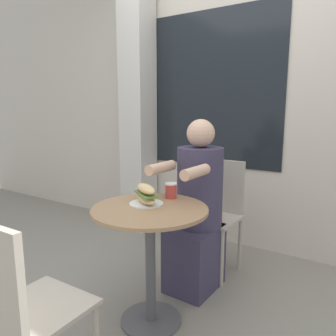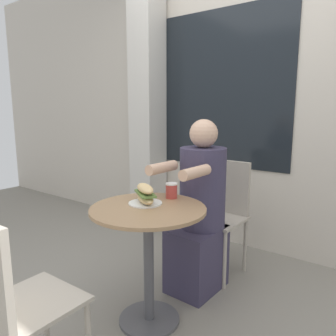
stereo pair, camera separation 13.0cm
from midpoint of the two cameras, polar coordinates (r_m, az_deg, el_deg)
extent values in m
plane|color=gray|center=(2.20, -4.85, -25.04)|extent=(8.00, 8.00, 0.00)
cube|color=beige|center=(3.05, 11.85, 12.55)|extent=(8.00, 0.08, 2.80)
cube|color=black|center=(3.15, 5.50, 13.35)|extent=(1.45, 0.01, 1.41)
cube|color=beige|center=(3.41, -6.35, 9.08)|extent=(0.28, 0.28, 2.40)
cylinder|color=#997551|center=(1.88, -5.18, -7.20)|extent=(0.67, 0.67, 0.02)
cylinder|color=#515156|center=(2.01, -5.01, -16.72)|extent=(0.06, 0.06, 0.68)
cylinder|color=#515156|center=(2.19, -4.85, -24.85)|extent=(0.37, 0.37, 0.02)
cube|color=#ADA393|center=(2.56, 6.29, -8.67)|extent=(0.39, 0.39, 0.02)
cube|color=#ADA393|center=(2.65, 8.18, -3.11)|extent=(0.35, 0.04, 0.42)
cylinder|color=#ADA393|center=(2.44, 7.81, -15.42)|extent=(0.03, 0.03, 0.43)
cylinder|color=#ADA393|center=(2.59, 1.09, -13.75)|extent=(0.03, 0.03, 0.43)
cylinder|color=#ADA393|center=(2.71, 11.05, -12.78)|extent=(0.03, 0.03, 0.43)
cylinder|color=#ADA393|center=(2.85, 4.84, -11.47)|extent=(0.03, 0.03, 0.43)
cube|color=#38334C|center=(2.41, 3.04, -15.37)|extent=(0.31, 0.41, 0.45)
cylinder|color=#38334C|center=(2.29, 3.95, -3.36)|extent=(0.32, 0.32, 0.56)
sphere|color=#D6A889|center=(2.23, 4.07, 6.04)|extent=(0.19, 0.19, 0.19)
cylinder|color=#D6A889|center=(1.95, 2.92, -0.73)|extent=(0.08, 0.26, 0.07)
cylinder|color=#D6A889|center=(2.09, -3.03, 0.03)|extent=(0.08, 0.26, 0.07)
cube|color=#ADA393|center=(1.61, -23.99, -21.57)|extent=(0.39, 0.39, 0.02)
cylinder|color=#ADA393|center=(1.93, -22.07, -23.69)|extent=(0.03, 0.03, 0.43)
cylinder|color=white|center=(1.94, -5.74, -6.19)|extent=(0.20, 0.20, 0.01)
ellipsoid|color=#DBB77A|center=(1.93, -5.76, -5.39)|extent=(0.22, 0.19, 0.05)
cube|color=olive|center=(1.93, -5.77, -4.52)|extent=(0.21, 0.18, 0.01)
ellipsoid|color=#DBB77A|center=(1.92, -5.79, -3.65)|extent=(0.22, 0.19, 0.05)
cylinder|color=#B73D38|center=(2.05, -1.29, -4.09)|extent=(0.07, 0.07, 0.09)
cylinder|color=white|center=(2.04, -1.30, -2.77)|extent=(0.07, 0.07, 0.01)
camera|label=1|loc=(0.06, -91.88, -0.34)|focal=35.00mm
camera|label=2|loc=(0.06, 88.12, 0.34)|focal=35.00mm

